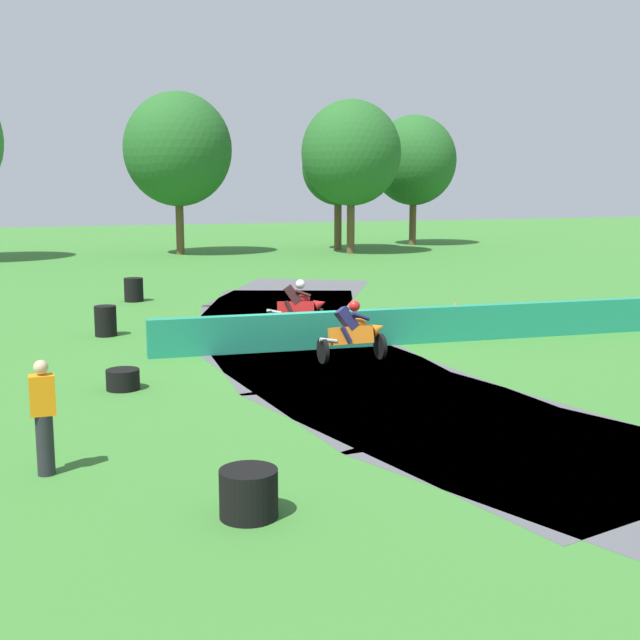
# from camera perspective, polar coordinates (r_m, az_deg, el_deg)

# --- Properties ---
(ground_plane) EXTENTS (120.00, 120.00, 0.00)m
(ground_plane) POSITION_cam_1_polar(r_m,az_deg,el_deg) (20.15, -1.06, -2.02)
(ground_plane) COLOR #38752D
(track_asphalt) EXTENTS (9.49, 29.71, 0.01)m
(track_asphalt) POSITION_cam_1_polar(r_m,az_deg,el_deg) (20.44, 1.82, -1.85)
(track_asphalt) COLOR #515156
(track_asphalt) RESTS_ON ground
(safety_barrier) EXTENTS (17.95, 1.34, 0.90)m
(safety_barrier) POSITION_cam_1_polar(r_m,az_deg,el_deg) (21.96, 12.23, -0.08)
(safety_barrier) COLOR #1E8466
(safety_barrier) RESTS_ON ground
(motorcycle_lead_red) EXTENTS (1.71, 1.02, 1.42)m
(motorcycle_lead_red) POSITION_cam_1_polar(r_m,az_deg,el_deg) (22.68, -1.50, 0.97)
(motorcycle_lead_red) COLOR black
(motorcycle_lead_red) RESTS_ON ground
(motorcycle_chase_orange) EXTENTS (1.68, 0.77, 1.43)m
(motorcycle_chase_orange) POSITION_cam_1_polar(r_m,az_deg,el_deg) (18.80, 2.34, -0.85)
(motorcycle_chase_orange) COLOR black
(motorcycle_chase_orange) RESTS_ON ground
(tire_stack_near) EXTENTS (0.64, 0.64, 0.80)m
(tire_stack_near) POSITION_cam_1_polar(r_m,az_deg,el_deg) (28.81, -12.69, 2.05)
(tire_stack_near) COLOR black
(tire_stack_near) RESTS_ON ground
(tire_stack_mid_a) EXTENTS (0.57, 0.57, 0.80)m
(tire_stack_mid_a) POSITION_cam_1_polar(r_m,az_deg,el_deg) (22.53, -14.53, -0.06)
(tire_stack_mid_a) COLOR black
(tire_stack_mid_a) RESTS_ON ground
(tire_stack_mid_b) EXTENTS (0.65, 0.65, 0.40)m
(tire_stack_mid_b) POSITION_cam_1_polar(r_m,az_deg,el_deg) (16.71, -13.40, -4.00)
(tire_stack_mid_b) COLOR black
(tire_stack_mid_b) RESTS_ON ground
(tire_stack_far) EXTENTS (0.72, 0.72, 0.60)m
(tire_stack_far) POSITION_cam_1_polar(r_m,az_deg,el_deg) (10.28, -4.93, -11.79)
(tire_stack_far) COLOR black
(tire_stack_far) RESTS_ON ground
(track_marshal) EXTENTS (0.34, 0.24, 1.63)m
(track_marshal) POSITION_cam_1_polar(r_m,az_deg,el_deg) (12.09, -18.47, -6.39)
(track_marshal) COLOR #232328
(track_marshal) RESTS_ON ground
(traffic_cone) EXTENTS (0.28, 0.28, 0.44)m
(traffic_cone) POSITION_cam_1_polar(r_m,az_deg,el_deg) (25.42, 9.30, 0.77)
(traffic_cone) COLOR orange
(traffic_cone) RESTS_ON ground
(tree_far_left) EXTENTS (5.55, 5.55, 8.51)m
(tree_far_left) POSITION_cam_1_polar(r_m,az_deg,el_deg) (46.99, 2.16, 11.40)
(tree_far_left) COLOR brown
(tree_far_left) RESTS_ON ground
(tree_far_right) EXTENTS (4.25, 4.25, 7.09)m
(tree_far_right) POSITION_cam_1_polar(r_m,az_deg,el_deg) (49.60, 1.25, 10.44)
(tree_far_right) COLOR brown
(tree_far_right) RESTS_ON ground
(tree_mid_rise) EXTENTS (5.37, 5.37, 8.16)m
(tree_mid_rise) POSITION_cam_1_polar(r_m,az_deg,el_deg) (53.73, 6.47, 10.84)
(tree_mid_rise) COLOR brown
(tree_mid_rise) RESTS_ON ground
(tree_behind_barrier) EXTENTS (5.91, 5.91, 8.87)m
(tree_behind_barrier) POSITION_cam_1_polar(r_m,az_deg,el_deg) (46.97, -9.76, 11.49)
(tree_behind_barrier) COLOR brown
(tree_behind_barrier) RESTS_ON ground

